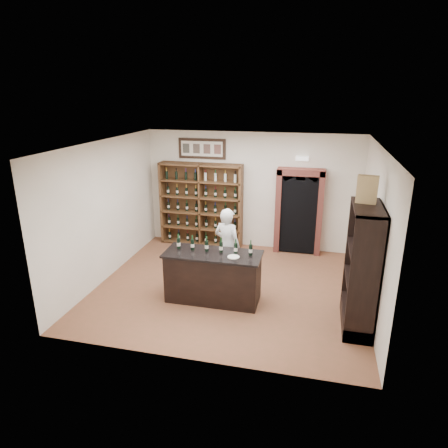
{
  "coord_description": "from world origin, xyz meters",
  "views": [
    {
      "loc": [
        1.67,
        -7.44,
        3.96
      ],
      "look_at": [
        -0.2,
        0.3,
        1.3
      ],
      "focal_mm": 32.0,
      "sensor_mm": 36.0,
      "label": 1
    }
  ],
  "objects_px": {
    "side_cabinet": "(361,287)",
    "counter_bottle_0": "(179,243)",
    "shopkeeper": "(227,246)",
    "wine_crate": "(367,189)",
    "wine_shelf": "(201,204)",
    "tasting_counter": "(213,277)"
  },
  "relations": [
    {
      "from": "counter_bottle_0",
      "to": "side_cabinet",
      "type": "distance_m",
      "value": 3.48
    },
    {
      "from": "tasting_counter",
      "to": "counter_bottle_0",
      "type": "xyz_separation_m",
      "value": [
        -0.72,
        0.08,
        0.61
      ]
    },
    {
      "from": "side_cabinet",
      "to": "wine_crate",
      "type": "distance_m",
      "value": 1.69
    },
    {
      "from": "wine_shelf",
      "to": "shopkeeper",
      "type": "distance_m",
      "value": 2.42
    },
    {
      "from": "side_cabinet",
      "to": "wine_crate",
      "type": "bearing_deg",
      "value": 111.02
    },
    {
      "from": "tasting_counter",
      "to": "wine_crate",
      "type": "height_order",
      "value": "wine_crate"
    },
    {
      "from": "side_cabinet",
      "to": "counter_bottle_0",
      "type": "bearing_deg",
      "value": 173.74
    },
    {
      "from": "tasting_counter",
      "to": "wine_crate",
      "type": "xyz_separation_m",
      "value": [
        2.65,
        -0.12,
        1.94
      ]
    },
    {
      "from": "tasting_counter",
      "to": "side_cabinet",
      "type": "xyz_separation_m",
      "value": [
        2.72,
        -0.3,
        0.26
      ]
    },
    {
      "from": "shopkeeper",
      "to": "wine_crate",
      "type": "xyz_separation_m",
      "value": [
        2.56,
        -0.96,
        1.6
      ]
    },
    {
      "from": "wine_shelf",
      "to": "side_cabinet",
      "type": "xyz_separation_m",
      "value": [
        3.82,
        -3.23,
        -0.35
      ]
    },
    {
      "from": "wine_shelf",
      "to": "counter_bottle_0",
      "type": "xyz_separation_m",
      "value": [
        0.38,
        -2.86,
        0.01
      ]
    },
    {
      "from": "tasting_counter",
      "to": "shopkeeper",
      "type": "xyz_separation_m",
      "value": [
        0.09,
        0.84,
        0.34
      ]
    },
    {
      "from": "wine_crate",
      "to": "shopkeeper",
      "type": "bearing_deg",
      "value": 170.37
    },
    {
      "from": "wine_shelf",
      "to": "side_cabinet",
      "type": "height_order",
      "value": "same"
    },
    {
      "from": "tasting_counter",
      "to": "counter_bottle_0",
      "type": "height_order",
      "value": "counter_bottle_0"
    },
    {
      "from": "counter_bottle_0",
      "to": "shopkeeper",
      "type": "distance_m",
      "value": 1.15
    },
    {
      "from": "counter_bottle_0",
      "to": "wine_crate",
      "type": "xyz_separation_m",
      "value": [
        3.37,
        -0.19,
        1.32
      ]
    },
    {
      "from": "wine_shelf",
      "to": "counter_bottle_0",
      "type": "height_order",
      "value": "wine_shelf"
    },
    {
      "from": "tasting_counter",
      "to": "counter_bottle_0",
      "type": "bearing_deg",
      "value": 173.81
    },
    {
      "from": "tasting_counter",
      "to": "shopkeeper",
      "type": "bearing_deg",
      "value": 83.97
    },
    {
      "from": "counter_bottle_0",
      "to": "shopkeeper",
      "type": "height_order",
      "value": "shopkeeper"
    }
  ]
}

